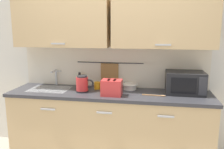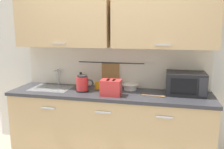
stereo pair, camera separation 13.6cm
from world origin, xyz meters
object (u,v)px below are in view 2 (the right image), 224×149
object	(u,v)px
mixing_bowl	(130,86)
wooden_spoon	(156,96)
microwave	(186,83)
electric_kettle	(83,84)
toaster	(111,88)
dish_soap_bottle	(81,80)
mug_by_kettle	(116,85)
mug_near_sink	(98,85)

from	to	relation	value
mixing_bowl	wooden_spoon	bearing A→B (deg)	-36.05
microwave	electric_kettle	world-z (taller)	microwave
toaster	electric_kettle	bearing A→B (deg)	165.74
wooden_spoon	mixing_bowl	bearing A→B (deg)	143.95
microwave	mixing_bowl	bearing A→B (deg)	174.00
dish_soap_bottle	wooden_spoon	xyz separation A→B (m)	(1.04, -0.28, -0.08)
electric_kettle	microwave	bearing A→B (deg)	6.85
microwave	mug_by_kettle	world-z (taller)	microwave
wooden_spoon	toaster	bearing A→B (deg)	-172.38
microwave	mug_by_kettle	size ratio (longest dim) A/B	3.83
microwave	mug_near_sink	xyz separation A→B (m)	(-1.10, 0.01, -0.09)
microwave	toaster	size ratio (longest dim) A/B	1.80
mixing_bowl	mug_near_sink	bearing A→B (deg)	-172.13
mug_near_sink	mug_by_kettle	world-z (taller)	same
toaster	wooden_spoon	size ratio (longest dim) A/B	0.93
microwave	electric_kettle	xyz separation A→B (m)	(-1.26, -0.15, -0.03)
toaster	mug_by_kettle	xyz separation A→B (m)	(-0.01, 0.31, -0.05)
dish_soap_bottle	wooden_spoon	bearing A→B (deg)	-15.31
dish_soap_bottle	toaster	bearing A→B (deg)	-34.99
mug_by_kettle	wooden_spoon	bearing A→B (deg)	-23.91
mug_near_sink	toaster	bearing A→B (deg)	-47.93
microwave	wooden_spoon	size ratio (longest dim) A/B	1.66
electric_kettle	wooden_spoon	bearing A→B (deg)	-1.75
mug_by_kettle	microwave	bearing A→B (deg)	-3.89
microwave	dish_soap_bottle	size ratio (longest dim) A/B	2.35
electric_kettle	mixing_bowl	xyz separation A→B (m)	(0.58, 0.22, -0.06)
mug_near_sink	mug_by_kettle	xyz separation A→B (m)	(0.23, 0.05, 0.00)
dish_soap_bottle	mug_near_sink	xyz separation A→B (m)	(0.27, -0.09, -0.04)
dish_soap_bottle	mug_by_kettle	world-z (taller)	dish_soap_bottle
dish_soap_bottle	mug_near_sink	bearing A→B (deg)	-18.85
mug_near_sink	toaster	distance (m)	0.36
wooden_spoon	microwave	bearing A→B (deg)	28.02
mixing_bowl	toaster	bearing A→B (deg)	-120.09
dish_soap_bottle	mixing_bowl	bearing A→B (deg)	-2.78
dish_soap_bottle	toaster	distance (m)	0.62
dish_soap_bottle	toaster	size ratio (longest dim) A/B	0.77
toaster	wooden_spoon	distance (m)	0.54
electric_kettle	mug_near_sink	world-z (taller)	electric_kettle
microwave	wooden_spoon	bearing A→B (deg)	-151.98
mixing_bowl	mug_by_kettle	distance (m)	0.19
mug_near_sink	toaster	xyz separation A→B (m)	(0.24, -0.26, 0.05)
microwave	dish_soap_bottle	distance (m)	1.38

